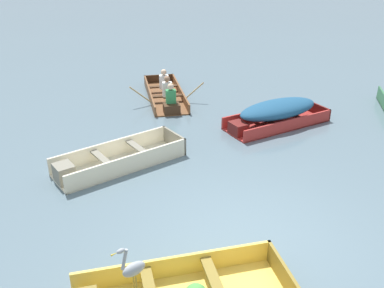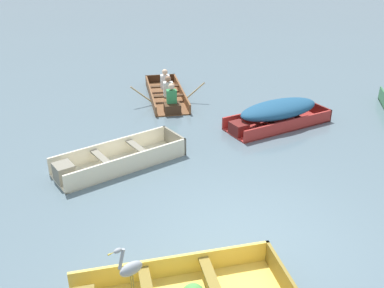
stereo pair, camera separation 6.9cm
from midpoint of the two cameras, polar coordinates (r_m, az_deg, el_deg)
ground_plane at (r=7.40m, az=7.24°, el=-12.58°), size 80.00×80.00×0.00m
skiff_cream_near_moored at (r=9.54m, az=-10.47°, el=-2.22°), size 2.85×2.57×0.42m
skiff_red_mid_moored at (r=11.61m, az=11.10°, el=4.21°), size 3.00×2.42×0.68m
rowboat_wooden_brown_with_crew at (r=13.32m, az=-3.63°, el=6.63°), size 2.21×3.28×0.88m
heron_on_dinghy at (r=5.62m, az=-8.27°, el=-16.05°), size 0.39×0.36×0.84m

